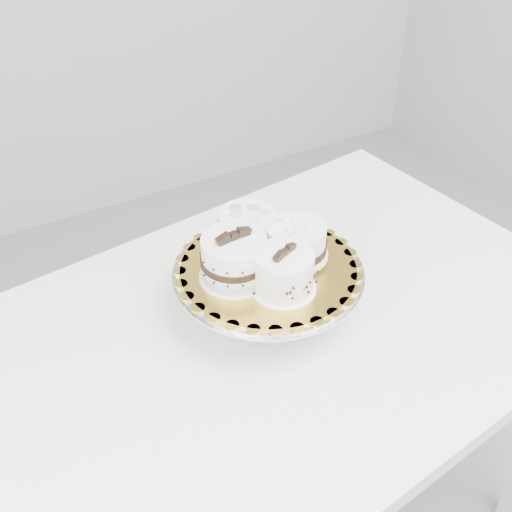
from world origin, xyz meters
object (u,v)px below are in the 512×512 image
table (280,352)px  cake_dots (247,230)px  cake_ribbon (297,241)px  cake_swirl (284,273)px  cake_stand (268,282)px  cake_banded (234,260)px  cake_board (268,268)px

table → cake_dots: 0.25m
table → cake_ribbon: size_ratio=9.87×
cake_dots → cake_swirl: bearing=-96.4°
cake_stand → cake_banded: cake_banded is taller
cake_board → cake_dots: size_ratio=2.50×
table → cake_board: bearing=91.2°
cake_swirl → cake_banded: 0.09m
cake_banded → cake_board: bearing=-9.5°
cake_board → cake_banded: (-0.06, 0.01, 0.04)m
cake_ribbon → cake_dots: bearing=143.3°
cake_swirl → cake_dots: bearing=67.1°
cake_banded → cake_dots: cake_banded is taller
cake_stand → cake_board: size_ratio=1.09×
cake_board → cake_banded: 0.08m
cake_swirl → cake_ribbon: size_ratio=1.05×
cake_ribbon → cake_board: bearing=-167.4°
table → cake_banded: 0.24m
cake_board → cake_ribbon: bearing=7.6°
cake_board → cake_banded: cake_banded is taller
cake_board → cake_swirl: bearing=-95.7°
table → cake_board: 0.19m
table → cake_ribbon: bearing=32.6°
table → cake_stand: 0.16m
table → cake_stand: bearing=91.2°
cake_ribbon → cake_swirl: bearing=-129.3°
cake_stand → cake_swirl: (-0.01, -0.06, 0.07)m
cake_banded → cake_ribbon: cake_banded is taller
cake_swirl → cake_ribbon: (0.07, 0.07, -0.01)m
table → cake_board: size_ratio=3.90×
cake_board → cake_ribbon: cake_ribbon is taller
cake_stand → cake_ribbon: (0.06, 0.01, 0.06)m
cake_banded → cake_dots: bearing=42.1°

